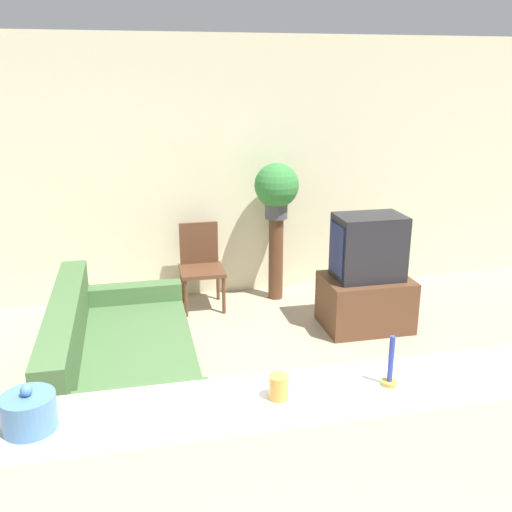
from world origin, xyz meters
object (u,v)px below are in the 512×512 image
Objects in this scene: television at (368,247)px; wooden_chair at (201,262)px; couch at (119,366)px; potted_plant at (277,187)px; decorative_bowl at (29,412)px.

television reaches higher than wooden_chair.
couch is 3.39× the size of potted_plant.
decorative_bowl is (-0.27, -1.82, 0.81)m from couch.
decorative_bowl is at bearing -107.19° from wooden_chair.
decorative_bowl reaches higher than couch.
wooden_chair is 1.51× the size of potted_plant.
couch is 2.25× the size of wooden_chair.
decorative_bowl is at bearing -118.08° from potted_plant.
television is at bearing -54.50° from potted_plant.
television is 0.73× the size of wooden_chair.
wooden_chair is at bearing 149.04° from television.
potted_plant is at bearing 61.92° from decorative_bowl.
couch is 2.01m from decorative_bowl.
potted_plant reaches higher than decorative_bowl.
television reaches higher than couch.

